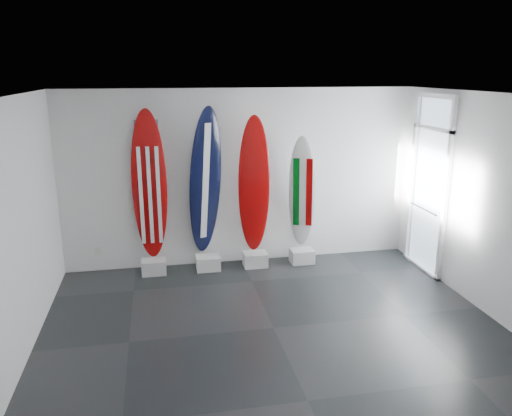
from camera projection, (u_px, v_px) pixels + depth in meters
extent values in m
plane|color=black|center=(274.00, 328.00, 6.62)|extent=(6.00, 6.00, 0.00)
plane|color=white|center=(276.00, 95.00, 5.83)|extent=(6.00, 6.00, 0.00)
plane|color=white|center=(241.00, 178.00, 8.59)|extent=(6.00, 0.00, 6.00)
plane|color=white|center=(349.00, 310.00, 3.86)|extent=(6.00, 0.00, 6.00)
plane|color=white|center=(15.00, 234.00, 5.66)|extent=(0.00, 5.00, 5.00)
plane|color=white|center=(491.00, 206.00, 6.79)|extent=(0.00, 5.00, 5.00)
cube|color=silver|center=(154.00, 267.00, 8.36)|extent=(0.40, 0.30, 0.24)
ellipsoid|color=#920606|center=(149.00, 186.00, 8.10)|extent=(0.57, 0.20, 2.48)
cube|color=silver|center=(208.00, 263.00, 8.53)|extent=(0.40, 0.30, 0.24)
ellipsoid|color=black|center=(205.00, 183.00, 8.26)|extent=(0.69, 0.61, 2.52)
cube|color=silver|center=(255.00, 259.00, 8.69)|extent=(0.40, 0.30, 0.24)
ellipsoid|color=#920606|center=(254.00, 185.00, 8.44)|extent=(0.55, 0.24, 2.35)
cube|color=silver|center=(302.00, 256.00, 8.84)|extent=(0.40, 0.30, 0.24)
ellipsoid|color=silver|center=(302.00, 193.00, 8.64)|extent=(0.58, 0.56, 2.02)
cube|color=silver|center=(98.00, 251.00, 8.42)|extent=(0.09, 0.02, 0.13)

